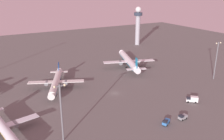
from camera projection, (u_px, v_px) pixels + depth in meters
name	position (u px, v px, depth m)	size (l,w,h in m)	color
ground_plane	(115.00, 93.00, 130.88)	(416.00, 416.00, 0.00)	#605E5B
control_tower	(138.00, 23.00, 235.39)	(8.00, 8.00, 36.85)	#A8A8B2
airplane_terminal_side	(3.00, 127.00, 92.63)	(28.63, 36.59, 9.43)	silver
airplane_taxiway_distant	(56.00, 82.00, 136.12)	(30.07, 38.09, 10.29)	silver
airplane_far_stand	(129.00, 61.00, 172.54)	(36.20, 46.01, 12.14)	white
catering_truck	(192.00, 99.00, 120.22)	(5.81, 5.48, 3.05)	white
maintenance_van	(166.00, 122.00, 100.71)	(4.58, 3.65, 2.25)	#3372BF
cargo_loader	(183.00, 117.00, 104.61)	(4.32, 2.38, 2.25)	gray
apron_light_west	(216.00, 58.00, 147.30)	(4.80, 0.90, 23.36)	slate
apron_light_east	(61.00, 109.00, 86.43)	(4.80, 0.90, 22.54)	slate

